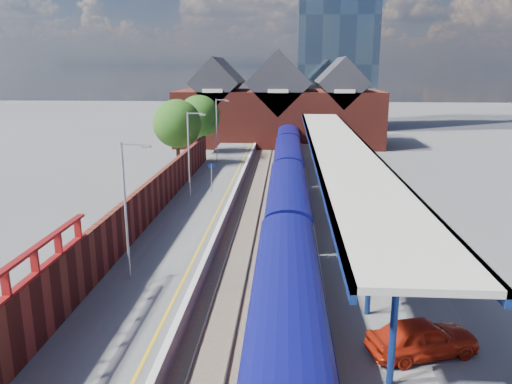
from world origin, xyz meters
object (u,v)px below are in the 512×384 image
(lamp_post_b, at_px, (128,203))
(parked_car_dark, at_px, (381,200))
(lamp_post_d, at_px, (218,126))
(platform_sign, at_px, (212,173))
(train, at_px, (288,175))
(lamp_post_c, at_px, (190,150))
(parked_car_blue, at_px, (362,193))
(parked_car_silver, at_px, (396,224))
(parked_car_red, at_px, (422,337))

(lamp_post_b, height_order, parked_car_dark, lamp_post_b)
(lamp_post_d, relative_size, platform_sign, 2.80)
(train, bearing_deg, lamp_post_c, -152.85)
(lamp_post_b, xyz_separation_m, parked_car_blue, (13.82, 16.34, -3.46))
(parked_car_dark, xyz_separation_m, parked_car_blue, (-1.04, 2.66, -0.17))
(train, distance_m, lamp_post_d, 14.60)
(train, distance_m, parked_car_blue, 7.04)
(train, xyz_separation_m, lamp_post_b, (-7.86, -20.03, 2.87))
(lamp_post_c, bearing_deg, train, 27.15)
(train, xyz_separation_m, parked_car_dark, (7.01, -6.34, -0.42))
(lamp_post_d, relative_size, parked_car_silver, 1.50)
(train, relative_size, parked_car_silver, 14.12)
(parked_car_red, distance_m, parked_car_dark, 19.85)
(train, distance_m, lamp_post_c, 9.28)
(lamp_post_b, relative_size, parked_car_dark, 1.44)
(parked_car_blue, bearing_deg, lamp_post_d, 34.90)
(lamp_post_c, relative_size, lamp_post_d, 1.00)
(lamp_post_b, relative_size, parked_car_silver, 1.50)
(parked_car_silver, height_order, parked_car_dark, parked_car_silver)
(lamp_post_b, distance_m, parked_car_red, 14.64)
(train, bearing_deg, parked_car_blue, -31.70)
(lamp_post_d, height_order, parked_car_red, lamp_post_d)
(parked_car_dark, bearing_deg, lamp_post_c, 62.09)
(lamp_post_c, relative_size, parked_car_silver, 1.50)
(train, height_order, parked_car_red, train)
(platform_sign, bearing_deg, lamp_post_c, -124.26)
(lamp_post_c, bearing_deg, lamp_post_d, 90.00)
(train, distance_m, lamp_post_b, 21.70)
(parked_car_dark, bearing_deg, parked_car_red, 155.29)
(parked_car_red, distance_m, parked_car_silver, 13.89)
(parked_car_silver, bearing_deg, lamp_post_d, 14.34)
(lamp_post_d, height_order, platform_sign, lamp_post_d)
(parked_car_silver, xyz_separation_m, parked_car_blue, (-0.92, 8.65, -0.24))
(parked_car_dark, bearing_deg, platform_sign, 53.22)
(platform_sign, bearing_deg, lamp_post_b, -94.33)
(train, relative_size, lamp_post_b, 9.42)
(platform_sign, bearing_deg, parked_car_silver, -37.59)
(parked_car_red, bearing_deg, lamp_post_d, 1.30)
(train, xyz_separation_m, lamp_post_c, (-7.86, -4.03, 2.87))
(lamp_post_c, bearing_deg, parked_car_blue, 1.42)
(platform_sign, distance_m, parked_car_blue, 12.62)
(train, height_order, parked_car_blue, train)
(train, bearing_deg, parked_car_dark, -42.15)
(parked_car_red, relative_size, parked_car_silver, 0.89)
(lamp_post_b, bearing_deg, train, 68.58)
(train, relative_size, parked_car_dark, 13.59)
(train, relative_size, lamp_post_c, 9.42)
(lamp_post_c, xyz_separation_m, parked_car_dark, (14.86, -2.31, -3.29))
(parked_car_red, distance_m, parked_car_blue, 22.43)
(train, bearing_deg, lamp_post_b, -111.42)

